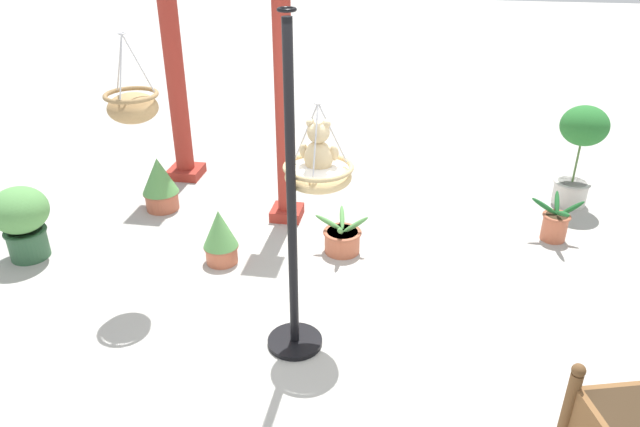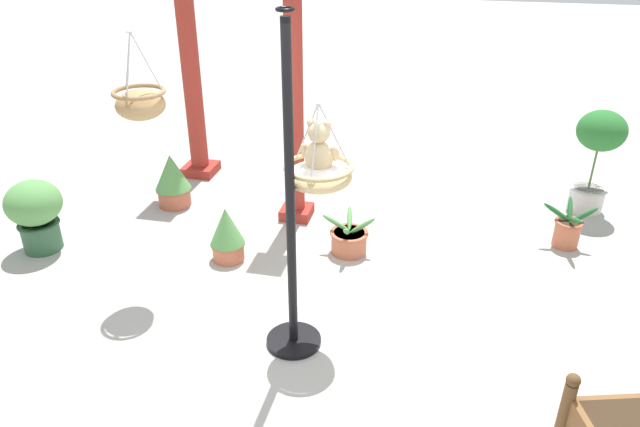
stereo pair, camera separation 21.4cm
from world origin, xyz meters
TOP-DOWN VIEW (x-y plane):
  - ground_plane at (0.00, 0.00)m, footprint 40.00×40.00m
  - display_pole_central at (-0.18, -0.19)m, footprint 0.44×0.44m
  - hanging_basket_with_teddy at (-0.03, 0.06)m, footprint 0.52×0.52m
  - teddy_bear at (-0.03, 0.08)m, footprint 0.29×0.25m
  - hanging_basket_left_high at (-1.61, 0.44)m, footprint 0.43×0.43m
  - greenhouse_pillar_left at (-2.24, 2.84)m, footprint 0.43×0.43m
  - greenhouse_pillar_right at (-0.70, 1.92)m, footprint 0.35×0.35m
  - potted_plant_fern_front at (2.50, 2.81)m, footprint 0.52×0.52m
  - potted_plant_flowering_red at (2.17, 1.90)m, footprint 0.55×0.57m
  - potted_plant_tall_leafy at (-2.18, 1.90)m, footprint 0.41×0.41m
  - potted_plant_bushy_green at (-1.14, 0.90)m, footprint 0.34×0.34m
  - potted_plant_small_succulent at (-3.07, 0.68)m, footprint 0.55×0.55m
  - potted_plant_conical_shrub at (0.00, 1.30)m, footprint 0.56×0.56m

SIDE VIEW (x-z plane):
  - ground_plane at x=0.00m, z-range 0.00..0.00m
  - potted_plant_conical_shrub at x=0.00m, z-range -0.06..0.36m
  - potted_plant_flowering_red at x=2.17m, z-range -0.05..0.43m
  - potted_plant_bushy_green at x=-1.14m, z-range 0.00..0.57m
  - potted_plant_tall_leafy at x=-2.18m, z-range 0.00..0.63m
  - potted_plant_small_succulent at x=-3.07m, z-range 0.05..0.80m
  - potted_plant_fern_front at x=2.50m, z-range 0.14..1.33m
  - display_pole_central at x=-0.18m, z-range -0.47..2.12m
  - greenhouse_pillar_right at x=-0.70m, z-range -0.05..2.61m
  - hanging_basket_with_teddy at x=-0.03m, z-range 1.06..1.71m
  - greenhouse_pillar_left at x=-2.24m, z-range -0.05..2.85m
  - teddy_bear at x=-0.03m, z-range 1.36..1.78m
  - hanging_basket_left_high at x=-1.61m, z-range 1.35..2.06m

